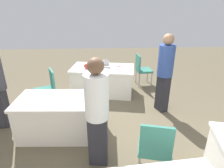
{
  "coord_description": "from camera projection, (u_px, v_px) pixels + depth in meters",
  "views": [
    {
      "loc": [
        0.3,
        3.39,
        2.35
      ],
      "look_at": [
        0.11,
        -0.01,
        0.9
      ],
      "focal_mm": 30.83,
      "sensor_mm": 36.0,
      "label": 1
    }
  ],
  "objects": [
    {
      "name": "ground_plane",
      "position": [
        117.0,
        123.0,
        4.05
      ],
      "size": [
        14.4,
        14.4,
        0.0
      ],
      "primitive_type": "plane",
      "color": "brown"
    },
    {
      "name": "table_foreground",
      "position": [
        103.0,
        80.0,
        5.3
      ],
      "size": [
        1.79,
        1.17,
        0.74
      ],
      "rotation": [
        0.0,
        0.0,
        -0.17
      ],
      "color": "silver",
      "rests_on": "ground"
    },
    {
      "name": "table_mid_left",
      "position": [
        62.0,
        116.0,
        3.63
      ],
      "size": [
        1.63,
        0.92,
        0.74
      ],
      "rotation": [
        0.0,
        0.0,
        -0.05
      ],
      "color": "silver",
      "rests_on": "ground"
    },
    {
      "name": "chair_near_front",
      "position": [
        155.0,
        146.0,
        2.58
      ],
      "size": [
        0.53,
        0.53,
        0.98
      ],
      "rotation": [
        0.0,
        0.0,
        2.9
      ],
      "color": "#9E9993",
      "rests_on": "ground"
    },
    {
      "name": "chair_tucked_left",
      "position": [
        47.0,
        88.0,
        4.41
      ],
      "size": [
        0.58,
        0.58,
        0.96
      ],
      "rotation": [
        0.0,
        0.0,
        -1.16
      ],
      "color": "#9E9993",
      "rests_on": "ground"
    },
    {
      "name": "chair_tucked_right",
      "position": [
        142.0,
        68.0,
        5.76
      ],
      "size": [
        0.48,
        0.48,
        0.94
      ],
      "rotation": [
        0.0,
        0.0,
        1.67
      ],
      "color": "#9E9993",
      "rests_on": "ground"
    },
    {
      "name": "person_attendee_standing",
      "position": [
        165.0,
        70.0,
        4.19
      ],
      "size": [
        0.44,
        0.44,
        1.77
      ],
      "rotation": [
        0.0,
        0.0,
        5.09
      ],
      "color": "#26262D",
      "rests_on": "ground"
    },
    {
      "name": "person_organiser",
      "position": [
        97.0,
        110.0,
        2.71
      ],
      "size": [
        0.38,
        0.38,
        1.72
      ],
      "rotation": [
        0.0,
        0.0,
        6.17
      ],
      "color": "#26262D",
      "rests_on": "ground"
    },
    {
      "name": "laptop_silver",
      "position": [
        103.0,
        67.0,
        5.1
      ],
      "size": [
        0.35,
        0.33,
        0.21
      ],
      "rotation": [
        0.0,
        0.0,
        -0.12
      ],
      "color": "silver",
      "rests_on": "table_foreground"
    },
    {
      "name": "yarn_ball",
      "position": [
        87.0,
        66.0,
        5.05
      ],
      "size": [
        0.14,
        0.14,
        0.14
      ],
      "primitive_type": "sphere",
      "color": "#B2382D",
      "rests_on": "table_foreground"
    },
    {
      "name": "scissors_red",
      "position": [
        119.0,
        67.0,
        5.22
      ],
      "size": [
        0.18,
        0.11,
        0.01
      ],
      "primitive_type": "cube",
      "rotation": [
        0.0,
        0.0,
        2.67
      ],
      "color": "red",
      "rests_on": "table_foreground"
    }
  ]
}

